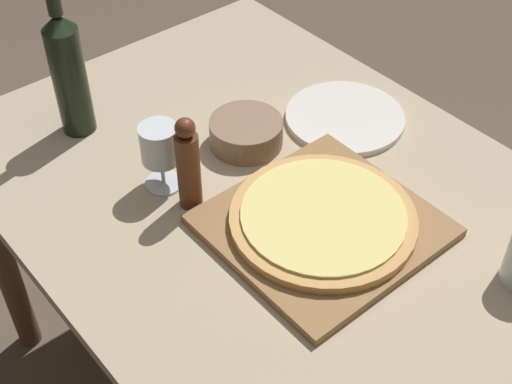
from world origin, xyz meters
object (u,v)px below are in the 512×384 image
object	(u,v)px
pepper_mill	(188,165)
wine_glass	(160,147)
pizza	(324,217)
small_bowl	(246,133)
wine_bottle	(68,71)

from	to	relation	value
pepper_mill	wine_glass	distance (m)	0.08
pizza	wine_glass	xyz separation A→B (m)	(-0.16, 0.29, 0.07)
pizza	small_bowl	distance (m)	0.29
wine_bottle	wine_glass	xyz separation A→B (m)	(0.04, -0.26, -0.05)
wine_glass	pepper_mill	bearing A→B (deg)	-83.18
wine_bottle	small_bowl	size ratio (longest dim) A/B	2.33
pizza	small_bowl	xyz separation A→B (m)	(0.05, 0.28, -0.00)
pizza	wine_glass	distance (m)	0.33
wine_bottle	pizza	bearing A→B (deg)	-70.76
pizza	wine_bottle	xyz separation A→B (m)	(-0.19, 0.55, 0.11)
pepper_mill	small_bowl	size ratio (longest dim) A/B	1.31
wine_bottle	pepper_mill	xyz separation A→B (m)	(0.05, -0.34, -0.05)
wine_bottle	wine_glass	distance (m)	0.27
pepper_mill	wine_glass	world-z (taller)	pepper_mill
pizza	wine_glass	world-z (taller)	wine_glass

